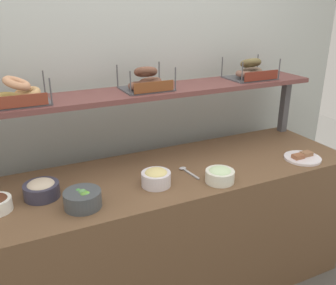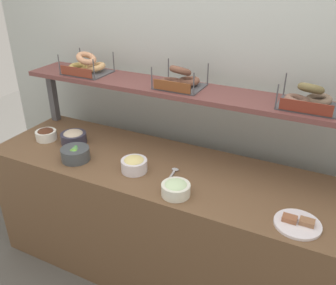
{
  "view_description": "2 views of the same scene",
  "coord_description": "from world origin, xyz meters",
  "px_view_note": "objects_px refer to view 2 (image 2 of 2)",
  "views": [
    {
      "loc": [
        -0.83,
        -1.74,
        1.78
      ],
      "look_at": [
        0.04,
        0.07,
        1.0
      ],
      "focal_mm": 39.22,
      "sensor_mm": 36.0,
      "label": 1
    },
    {
      "loc": [
        0.88,
        -1.7,
        2.0
      ],
      "look_at": [
        0.03,
        0.02,
        1.01
      ],
      "focal_mm": 38.34,
      "sensor_mm": 36.0,
      "label": 2
    }
  ],
  "objects_px": {
    "serving_spoon_near_plate": "(173,173)",
    "bagel_basket_poppy": "(309,99)",
    "bagel_basket_sesame": "(87,66)",
    "serving_plate_white": "(298,223)",
    "bowl_veggie_mix": "(75,154)",
    "bowl_tuna_salad": "(74,137)",
    "bowl_scallion_spread": "(176,188)",
    "bagel_basket_cinnamon_raisin": "(180,80)",
    "bowl_chocolate_spread": "(46,134)",
    "bowl_egg_salad": "(134,164)"
  },
  "relations": [
    {
      "from": "serving_plate_white",
      "to": "bowl_tuna_salad",
      "type": "bearing_deg",
      "value": 172.16
    },
    {
      "from": "bowl_veggie_mix",
      "to": "bagel_basket_cinnamon_raisin",
      "type": "height_order",
      "value": "bagel_basket_cinnamon_raisin"
    },
    {
      "from": "bowl_tuna_salad",
      "to": "bowl_egg_salad",
      "type": "distance_m",
      "value": 0.59
    },
    {
      "from": "serving_spoon_near_plate",
      "to": "bagel_basket_sesame",
      "type": "bearing_deg",
      "value": 159.23
    },
    {
      "from": "bowl_tuna_salad",
      "to": "bagel_basket_poppy",
      "type": "relative_size",
      "value": 0.56
    },
    {
      "from": "serving_spoon_near_plate",
      "to": "bagel_basket_poppy",
      "type": "height_order",
      "value": "bagel_basket_poppy"
    },
    {
      "from": "bagel_basket_cinnamon_raisin",
      "to": "bagel_basket_poppy",
      "type": "bearing_deg",
      "value": -0.02
    },
    {
      "from": "bowl_scallion_spread",
      "to": "bagel_basket_poppy",
      "type": "distance_m",
      "value": 0.86
    },
    {
      "from": "bowl_chocolate_spread",
      "to": "bagel_basket_sesame",
      "type": "bearing_deg",
      "value": 58.31
    },
    {
      "from": "bowl_veggie_mix",
      "to": "bagel_basket_cinnamon_raisin",
      "type": "distance_m",
      "value": 0.81
    },
    {
      "from": "bowl_veggie_mix",
      "to": "bagel_basket_sesame",
      "type": "distance_m",
      "value": 0.65
    },
    {
      "from": "bowl_tuna_salad",
      "to": "bagel_basket_sesame",
      "type": "xyz_separation_m",
      "value": [
        -0.03,
        0.25,
        0.43
      ]
    },
    {
      "from": "serving_plate_white",
      "to": "bagel_basket_cinnamon_raisin",
      "type": "height_order",
      "value": "bagel_basket_cinnamon_raisin"
    },
    {
      "from": "serving_plate_white",
      "to": "bowl_egg_salad",
      "type": "bearing_deg",
      "value": 175.3
    },
    {
      "from": "serving_plate_white",
      "to": "bagel_basket_poppy",
      "type": "relative_size",
      "value": 0.72
    },
    {
      "from": "bowl_scallion_spread",
      "to": "bagel_basket_sesame",
      "type": "distance_m",
      "value": 1.14
    },
    {
      "from": "bagel_basket_poppy",
      "to": "bowl_veggie_mix",
      "type": "bearing_deg",
      "value": -160.87
    },
    {
      "from": "bowl_tuna_salad",
      "to": "bowl_chocolate_spread",
      "type": "height_order",
      "value": "bowl_tuna_salad"
    },
    {
      "from": "bowl_scallion_spread",
      "to": "serving_plate_white",
      "type": "height_order",
      "value": "bowl_scallion_spread"
    },
    {
      "from": "bowl_scallion_spread",
      "to": "bagel_basket_cinnamon_raisin",
      "type": "xyz_separation_m",
      "value": [
        -0.22,
        0.51,
        0.44
      ]
    },
    {
      "from": "bowl_tuna_salad",
      "to": "bagel_basket_poppy",
      "type": "distance_m",
      "value": 1.54
    },
    {
      "from": "serving_plate_white",
      "to": "bagel_basket_cinnamon_raisin",
      "type": "bearing_deg",
      "value": 150.92
    },
    {
      "from": "serving_plate_white",
      "to": "bagel_basket_poppy",
      "type": "distance_m",
      "value": 0.67
    },
    {
      "from": "bowl_tuna_salad",
      "to": "bagel_basket_cinnamon_raisin",
      "type": "xyz_separation_m",
      "value": [
        0.68,
        0.26,
        0.43
      ]
    },
    {
      "from": "serving_plate_white",
      "to": "bowl_chocolate_spread",
      "type": "bearing_deg",
      "value": 174.49
    },
    {
      "from": "bagel_basket_sesame",
      "to": "bagel_basket_cinnamon_raisin",
      "type": "relative_size",
      "value": 1.06
    },
    {
      "from": "bagel_basket_cinnamon_raisin",
      "to": "bagel_basket_poppy",
      "type": "xyz_separation_m",
      "value": [
        0.76,
        -0.0,
        0.0
      ]
    },
    {
      "from": "bowl_chocolate_spread",
      "to": "bagel_basket_cinnamon_raisin",
      "type": "height_order",
      "value": "bagel_basket_cinnamon_raisin"
    },
    {
      "from": "bowl_chocolate_spread",
      "to": "bowl_scallion_spread",
      "type": "bearing_deg",
      "value": -10.27
    },
    {
      "from": "bowl_scallion_spread",
      "to": "bagel_basket_cinnamon_raisin",
      "type": "height_order",
      "value": "bagel_basket_cinnamon_raisin"
    },
    {
      "from": "bagel_basket_cinnamon_raisin",
      "to": "bowl_tuna_salad",
      "type": "bearing_deg",
      "value": -159.0
    },
    {
      "from": "bowl_chocolate_spread",
      "to": "bagel_basket_cinnamon_raisin",
      "type": "distance_m",
      "value": 1.04
    },
    {
      "from": "bowl_egg_salad",
      "to": "bowl_veggie_mix",
      "type": "bearing_deg",
      "value": -172.87
    },
    {
      "from": "bowl_tuna_salad",
      "to": "bowl_scallion_spread",
      "type": "distance_m",
      "value": 0.94
    },
    {
      "from": "bowl_tuna_salad",
      "to": "bagel_basket_sesame",
      "type": "relative_size",
      "value": 0.58
    },
    {
      "from": "serving_plate_white",
      "to": "bowl_veggie_mix",
      "type": "bearing_deg",
      "value": 178.8
    },
    {
      "from": "bowl_tuna_salad",
      "to": "bagel_basket_poppy",
      "type": "bearing_deg",
      "value": 10.27
    },
    {
      "from": "bowl_egg_salad",
      "to": "serving_spoon_near_plate",
      "type": "xyz_separation_m",
      "value": [
        0.23,
        0.07,
        -0.04
      ]
    },
    {
      "from": "bagel_basket_sesame",
      "to": "serving_spoon_near_plate",
      "type": "bearing_deg",
      "value": -20.77
    },
    {
      "from": "bowl_scallion_spread",
      "to": "bagel_basket_sesame",
      "type": "relative_size",
      "value": 0.52
    },
    {
      "from": "bowl_scallion_spread",
      "to": "bowl_veggie_mix",
      "type": "bearing_deg",
      "value": 175.21
    },
    {
      "from": "serving_spoon_near_plate",
      "to": "bagel_basket_poppy",
      "type": "xyz_separation_m",
      "value": [
        0.65,
        0.32,
        0.47
      ]
    },
    {
      "from": "bagel_basket_sesame",
      "to": "bagel_basket_poppy",
      "type": "relative_size",
      "value": 0.97
    },
    {
      "from": "serving_plate_white",
      "to": "serving_spoon_near_plate",
      "type": "distance_m",
      "value": 0.76
    },
    {
      "from": "bowl_tuna_salad",
      "to": "serving_plate_white",
      "type": "distance_m",
      "value": 1.55
    },
    {
      "from": "bowl_chocolate_spread",
      "to": "bagel_basket_cinnamon_raisin",
      "type": "xyz_separation_m",
      "value": [
        0.9,
        0.31,
        0.44
      ]
    },
    {
      "from": "bowl_veggie_mix",
      "to": "bowl_scallion_spread",
      "type": "distance_m",
      "value": 0.74
    },
    {
      "from": "bowl_chocolate_spread",
      "to": "bagel_basket_sesame",
      "type": "distance_m",
      "value": 0.56
    },
    {
      "from": "bowl_chocolate_spread",
      "to": "serving_spoon_near_plate",
      "type": "height_order",
      "value": "bowl_chocolate_spread"
    },
    {
      "from": "bagel_basket_sesame",
      "to": "bagel_basket_poppy",
      "type": "bearing_deg",
      "value": 0.31
    }
  ]
}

